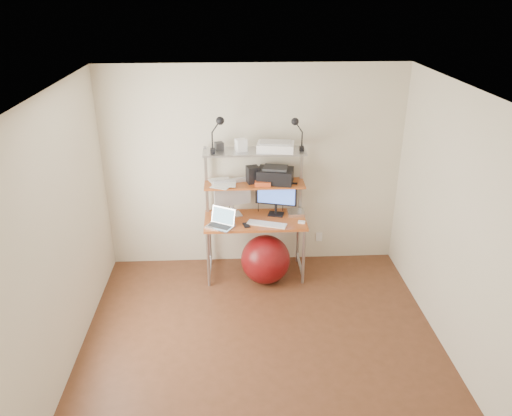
{
  "coord_description": "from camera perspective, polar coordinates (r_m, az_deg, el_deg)",
  "views": [
    {
      "loc": [
        -0.27,
        -3.9,
        3.3
      ],
      "look_at": [
        -0.0,
        1.15,
        1.02
      ],
      "focal_mm": 35.0,
      "sensor_mm": 36.0,
      "label": 1
    }
  ],
  "objects": [
    {
      "name": "nas_cube",
      "position": [
        5.87,
        -0.38,
        3.84
      ],
      "size": [
        0.17,
        0.17,
        0.2
      ],
      "primitive_type": "cube",
      "rotation": [
        0.0,
        0.0,
        0.25
      ],
      "color": "black",
      "rests_on": "mid_shelf"
    },
    {
      "name": "mac_mini",
      "position": [
        6.07,
        4.58,
        -0.53
      ],
      "size": [
        0.2,
        0.2,
        0.04
      ],
      "primitive_type": "cube",
      "rotation": [
        0.0,
        0.0,
        0.0
      ],
      "color": "silver",
      "rests_on": "desktop"
    },
    {
      "name": "scanner",
      "position": [
        5.73,
        2.26,
        7.05
      ],
      "size": [
        0.45,
        0.33,
        0.11
      ],
      "rotation": [
        0.0,
        0.0,
        -0.16
      ],
      "color": "white",
      "rests_on": "top_shelf"
    },
    {
      "name": "printer",
      "position": [
        5.88,
        2.23,
        3.77
      ],
      "size": [
        0.46,
        0.36,
        0.2
      ],
      "rotation": [
        0.0,
        0.0,
        -0.22
      ],
      "color": "black",
      "rests_on": "mid_shelf"
    },
    {
      "name": "clip_lamp_left",
      "position": [
        5.59,
        -4.31,
        9.25
      ],
      "size": [
        0.17,
        0.09,
        0.42
      ],
      "color": "black",
      "rests_on": "top_shelf"
    },
    {
      "name": "wall_outlet",
      "position": [
        6.53,
        7.22,
        -3.3
      ],
      "size": [
        0.08,
        0.01,
        0.12
      ],
      "primitive_type": "cube",
      "color": "white",
      "rests_on": "room"
    },
    {
      "name": "mouse",
      "position": [
        5.86,
        5.24,
        -1.61
      ],
      "size": [
        0.09,
        0.07,
        0.02
      ],
      "primitive_type": "cube",
      "rotation": [
        0.0,
        0.0,
        -0.27
      ],
      "color": "white",
      "rests_on": "desktop"
    },
    {
      "name": "clip_lamp_right",
      "position": [
        5.68,
        4.65,
        9.22
      ],
      "size": [
        0.15,
        0.09,
        0.39
      ],
      "color": "black",
      "rests_on": "top_shelf"
    },
    {
      "name": "monitor_silver",
      "position": [
        5.95,
        -2.72,
        1.57
      ],
      "size": [
        0.44,
        0.21,
        0.5
      ],
      "rotation": [
        0.0,
        0.0,
        0.29
      ],
      "color": "#BDBCC1",
      "rests_on": "desktop"
    },
    {
      "name": "box_white",
      "position": [
        5.72,
        -1.72,
        7.21
      ],
      "size": [
        0.15,
        0.13,
        0.14
      ],
      "primitive_type": "cube",
      "rotation": [
        0.0,
        0.0,
        0.33
      ],
      "color": "white",
      "rests_on": "top_shelf"
    },
    {
      "name": "laptop",
      "position": [
        5.77,
        -3.95,
        -1.64
      ],
      "size": [
        0.38,
        0.36,
        0.26
      ],
      "rotation": [
        0.0,
        0.0,
        -0.53
      ],
      "color": "silver",
      "rests_on": "desktop"
    },
    {
      "name": "keyboard",
      "position": [
        5.8,
        1.24,
        -1.85
      ],
      "size": [
        0.48,
        0.27,
        0.01
      ],
      "primitive_type": "cube",
      "rotation": [
        0.0,
        0.0,
        -0.33
      ],
      "color": "white",
      "rests_on": "desktop"
    },
    {
      "name": "phone",
      "position": [
        5.78,
        -1.11,
        -1.97
      ],
      "size": [
        0.09,
        0.14,
        0.01
      ],
      "primitive_type": "cube",
      "rotation": [
        0.0,
        0.0,
        0.2
      ],
      "color": "black",
      "rests_on": "desktop"
    },
    {
      "name": "paper_stack",
      "position": [
        5.87,
        -3.86,
        2.89
      ],
      "size": [
        0.34,
        0.42,
        0.02
      ],
      "color": "white",
      "rests_on": "mid_shelf"
    },
    {
      "name": "computer_desk",
      "position": [
        5.9,
        -0.14,
        0.86
      ],
      "size": [
        1.2,
        0.6,
        1.57
      ],
      "color": "#BB4E24",
      "rests_on": "ground"
    },
    {
      "name": "monitor_black",
      "position": [
        5.97,
        2.31,
        1.5
      ],
      "size": [
        0.49,
        0.19,
        0.5
      ],
      "rotation": [
        0.0,
        0.0,
        -0.27
      ],
      "color": "black",
      "rests_on": "desktop"
    },
    {
      "name": "box_grey",
      "position": [
        5.78,
        -4.24,
        7.07
      ],
      "size": [
        0.11,
        0.11,
        0.09
      ],
      "primitive_type": "cube",
      "rotation": [
        0.0,
        0.0,
        0.32
      ],
      "color": "#2C2C2E",
      "rests_on": "top_shelf"
    },
    {
      "name": "exercise_ball",
      "position": [
        5.98,
        1.1,
        -5.89
      ],
      "size": [
        0.59,
        0.59,
        0.59
      ],
      "primitive_type": "sphere",
      "color": "#670B0D",
      "rests_on": "floor"
    },
    {
      "name": "room",
      "position": [
        4.42,
        0.83,
        -3.36
      ],
      "size": [
        3.6,
        3.6,
        3.6
      ],
      "color": "brown",
      "rests_on": "ground"
    },
    {
      "name": "red_box",
      "position": [
        5.81,
        0.79,
        2.86
      ],
      "size": [
        0.2,
        0.14,
        0.05
      ],
      "primitive_type": "cube",
      "rotation": [
        0.0,
        0.0,
        -0.1
      ],
      "color": "#C6481F",
      "rests_on": "mid_shelf"
    }
  ]
}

